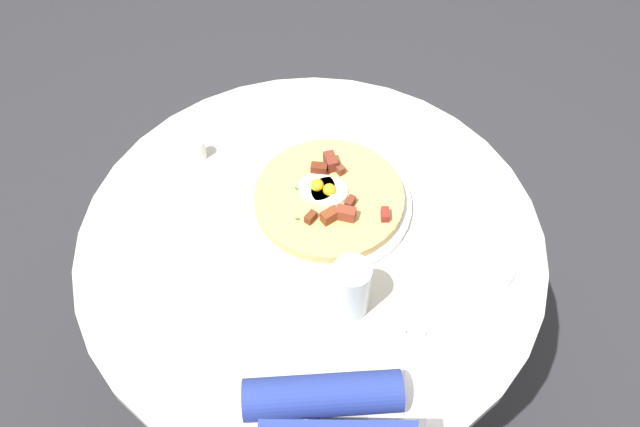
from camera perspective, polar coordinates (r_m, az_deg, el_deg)
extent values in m
plane|color=#2D2D33|center=(1.96, -0.55, -14.67)|extent=(6.00, 6.00, 0.00)
cylinder|color=beige|center=(1.30, -0.80, -2.26)|extent=(0.93, 0.93, 0.03)
cylinder|color=#333338|center=(1.63, -0.65, -9.84)|extent=(0.11, 0.11, 0.73)
cylinder|color=#333338|center=(1.95, -0.55, -14.54)|extent=(0.42, 0.42, 0.02)
cylinder|color=navy|center=(1.10, 0.24, -15.67)|extent=(0.09, 0.26, 0.07)
cylinder|color=white|center=(1.33, 0.79, 0.95)|extent=(0.34, 0.34, 0.01)
cylinder|color=tan|center=(1.32, 0.79, 1.40)|extent=(0.30, 0.30, 0.02)
cylinder|color=white|center=(1.31, 0.82, 1.93)|extent=(0.07, 0.07, 0.01)
sphere|color=yellow|center=(1.30, 0.83, 2.09)|extent=(0.03, 0.03, 0.03)
cylinder|color=white|center=(1.32, -0.27, 2.33)|extent=(0.07, 0.07, 0.01)
sphere|color=yellow|center=(1.31, -0.27, 2.50)|extent=(0.03, 0.03, 0.03)
cube|color=brown|center=(1.26, 2.29, 0.00)|extent=(0.03, 0.04, 0.03)
cube|color=brown|center=(1.26, 0.88, -0.18)|extent=(0.04, 0.04, 0.03)
cube|color=#672F15|center=(1.26, -1.03, -0.33)|extent=(0.03, 0.03, 0.02)
cube|color=maroon|center=(1.27, 5.72, -0.07)|extent=(0.03, 0.02, 0.02)
cube|color=maroon|center=(1.34, -0.10, 3.94)|extent=(0.02, 0.03, 0.02)
cube|color=brown|center=(1.34, 1.70, 3.96)|extent=(0.03, 0.03, 0.02)
cube|color=maroon|center=(1.35, 0.94, 4.58)|extent=(0.04, 0.03, 0.03)
cube|color=maroon|center=(1.29, 2.66, 1.01)|extent=(0.03, 0.02, 0.02)
cube|color=#387F2D|center=(1.32, -2.08, 2.24)|extent=(0.01, 0.01, 0.00)
cube|color=#387F2D|center=(1.30, 0.62, 1.28)|extent=(0.01, 0.01, 0.00)
cube|color=#387F2D|center=(1.27, -1.99, -0.46)|extent=(0.00, 0.01, 0.00)
cylinder|color=white|center=(1.29, 13.29, -3.91)|extent=(0.16, 0.16, 0.01)
cube|color=white|center=(1.15, 8.02, -14.26)|extent=(0.18, 0.15, 0.00)
cube|color=silver|center=(1.15, 7.12, -14.12)|extent=(0.18, 0.03, 0.00)
cube|color=silver|center=(1.15, 8.96, -14.22)|extent=(0.18, 0.03, 0.00)
cylinder|color=silver|center=(1.15, 2.74, -6.57)|extent=(0.07, 0.07, 0.13)
cylinder|color=white|center=(1.43, -10.55, 5.57)|extent=(0.03, 0.03, 0.05)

